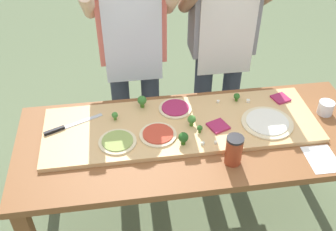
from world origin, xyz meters
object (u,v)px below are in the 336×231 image
Objects in this scene: pizza_slice_far_left at (281,98)px; broccoli_floret_front_mid at (142,101)px; broccoli_floret_front_left at (183,138)px; cook_left at (132,43)px; flour_cup at (326,108)px; cheese_crumble_d at (216,143)px; pizza_slice_near_right at (218,126)px; broccoli_floret_back_mid at (200,128)px; prep_table at (194,149)px; sauce_jar at (234,150)px; broccoli_floret_back_right at (115,115)px; chefs_knife at (65,127)px; cook_right at (222,36)px; cheese_crumble_a at (248,101)px; recipe_note at (322,159)px; broccoli_floret_front_right at (237,97)px; pizza_whole_white_garlic at (267,122)px; pizza_whole_pesto_green at (118,142)px; cheese_crumble_c at (218,101)px; pizza_whole_tomato_red at (158,134)px; pizza_whole_beet_magenta at (175,108)px; cheese_crumble_b at (203,144)px.

broccoli_floret_front_mid reaches higher than pizza_slice_far_left.
cook_left is at bearing 104.80° from broccoli_floret_front_left.
pizza_slice_far_left is at bearing 147.89° from flour_cup.
pizza_slice_near_right is at bearing 71.06° from cheese_crumble_d.
pizza_slice_far_left is at bearing 22.64° from broccoli_floret_back_mid.
sauce_jar is at bearing -56.87° from prep_table.
cook_left is (0.14, 0.48, 0.17)m from broccoli_floret_back_right.
chefs_knife is at bearing 168.80° from prep_table.
chefs_knife is 0.44m from broccoli_floret_front_mid.
broccoli_floret_front_left is 0.41m from broccoli_floret_back_right.
flour_cup reaches higher than broccoli_floret_back_right.
cook_right reaches higher than sauce_jar.
broccoli_floret_back_mid is 0.39m from cheese_crumble_a.
broccoli_floret_back_right is 0.46m from broccoli_floret_back_mid.
recipe_note is (0.99, -0.43, -0.05)m from broccoli_floret_back_right.
chefs_knife is at bearing -173.96° from broccoli_floret_front_right.
recipe_note is (0.04, -0.48, -0.03)m from pizza_slice_far_left.
broccoli_floret_front_left is (-0.62, -0.29, 0.04)m from pizza_slice_far_left.
cheese_crumble_d is at bearing -108.94° from pizza_slice_near_right.
broccoli_floret_front_mid reaches higher than broccoli_floret_front_left.
cheese_crumble_d is at bearing -159.64° from pizza_whole_white_garlic.
broccoli_floret_front_right is (0.29, 0.23, 0.15)m from prep_table.
broccoli_floret_back_mid is 3.02× the size of cheese_crumble_d.
pizza_whole_pesto_green is 13.68× the size of cheese_crumble_c.
pizza_whole_pesto_green is at bearing -173.07° from pizza_whole_tomato_red.
broccoli_floret_front_mid is (0.42, 0.12, 0.04)m from chefs_knife.
cheese_crumble_c is at bearing 6.35° from pizza_whole_beet_magenta.
pizza_slice_near_right is 0.13m from cheese_crumble_d.
flour_cup is at bearing -50.47° from cook_right.
pizza_whole_tomato_red is 12.33× the size of cheese_crumble_b.
pizza_slice_near_right is at bearing 9.80° from prep_table.
cheese_crumble_a is at bearing 33.36° from broccoli_floret_back_mid.
broccoli_floret_back_right is at bearing -176.51° from cheese_crumble_a.
pizza_whole_tomato_red is at bearing 179.44° from prep_table.
cook_right is at bearing 62.77° from broccoli_floret_front_left.
broccoli_floret_back_mid is 0.29m from cheese_crumble_c.
cheese_crumble_d is (-0.27, -0.31, -0.00)m from cheese_crumble_a.
cook_right reaches higher than pizza_whole_pesto_green.
broccoli_floret_back_mid is at bearing 123.21° from cheese_crumble_d.
pizza_whole_tomato_red is 0.77m from pizza_slice_far_left.
broccoli_floret_front_mid is 0.04× the size of cook_right.
chefs_knife is 1.58× the size of pizza_whole_pesto_green.
broccoli_floret_back_mid is at bearing -137.91° from broccoli_floret_front_right.
sauce_jar is (0.12, -0.12, 0.05)m from cheese_crumble_b.
cheese_crumble_a is at bearing -34.79° from cook_left.
cheese_crumble_d is at bearing -62.98° from pizza_whole_beet_magenta.
pizza_whole_white_garlic is 3.92× the size of broccoli_floret_front_left.
pizza_whole_tomato_red is at bearing -77.29° from broccoli_floret_front_mid.
prep_table is at bearing 100.36° from cheese_crumble_b.
broccoli_floret_front_right is (0.69, 0.26, 0.02)m from pizza_whole_pesto_green.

